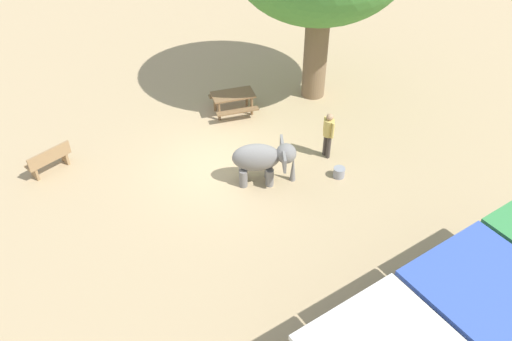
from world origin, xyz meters
name	(u,v)px	position (x,y,z in m)	size (l,w,h in m)	color
ground_plane	(221,166)	(0.00, 0.00, 0.00)	(60.00, 60.00, 0.00)	tan
elephant	(263,159)	(-0.71, 1.33, 0.87)	(1.88, 1.68, 1.36)	slate
person_handler	(328,132)	(-3.13, 1.44, 0.95)	(0.32, 0.51, 1.62)	#3F3833
wooden_bench	(49,159)	(4.53, -2.75, 0.47)	(1.45, 0.71, 0.88)	#9E7A51
picnic_table_near	(233,99)	(-1.99, -2.43, 0.59)	(1.87, 1.85, 0.78)	brown
market_stall_blue	(472,327)	(-0.89, 8.70, 1.14)	(2.50, 2.50, 2.52)	#59514C
feed_bucket	(339,172)	(-2.79, 2.47, 0.16)	(0.36, 0.36, 0.32)	gray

